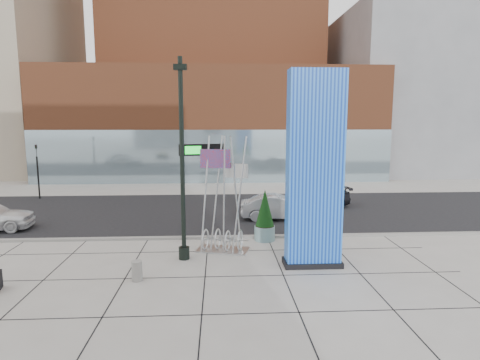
{
  "coord_description": "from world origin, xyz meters",
  "views": [
    {
      "loc": [
        1.55,
        -15.54,
        5.9
      ],
      "look_at": [
        2.49,
        2.0,
        3.26
      ],
      "focal_mm": 30.0,
      "sensor_mm": 36.0,
      "label": 1
    }
  ],
  "objects_px": {
    "public_art_sculpture": "(223,221)",
    "car_silver_mid": "(278,207)",
    "concrete_bollard": "(137,271)",
    "blue_pylon": "(314,174)",
    "overhead_street_sign": "(198,158)",
    "lamp_post": "(183,180)"
  },
  "relations": [
    {
      "from": "blue_pylon",
      "to": "public_art_sculpture",
      "type": "distance_m",
      "value": 4.82
    },
    {
      "from": "blue_pylon",
      "to": "concrete_bollard",
      "type": "xyz_separation_m",
      "value": [
        -6.85,
        -1.23,
        -3.41
      ]
    },
    {
      "from": "public_art_sculpture",
      "to": "overhead_street_sign",
      "type": "xyz_separation_m",
      "value": [
        -1.16,
        1.69,
        2.7
      ]
    },
    {
      "from": "lamp_post",
      "to": "overhead_street_sign",
      "type": "height_order",
      "value": "lamp_post"
    },
    {
      "from": "lamp_post",
      "to": "public_art_sculpture",
      "type": "distance_m",
      "value": 2.86
    },
    {
      "from": "overhead_street_sign",
      "to": "lamp_post",
      "type": "bearing_deg",
      "value": -113.23
    },
    {
      "from": "blue_pylon",
      "to": "lamp_post",
      "type": "distance_m",
      "value": 5.42
    },
    {
      "from": "lamp_post",
      "to": "concrete_bollard",
      "type": "distance_m",
      "value": 4.11
    },
    {
      "from": "concrete_bollard",
      "to": "car_silver_mid",
      "type": "bearing_deg",
      "value": 53.52
    },
    {
      "from": "blue_pylon",
      "to": "car_silver_mid",
      "type": "xyz_separation_m",
      "value": [
        -0.27,
        7.66,
        -3.05
      ]
    },
    {
      "from": "concrete_bollard",
      "to": "overhead_street_sign",
      "type": "height_order",
      "value": "overhead_street_sign"
    },
    {
      "from": "concrete_bollard",
      "to": "public_art_sculpture",
      "type": "bearing_deg",
      "value": 45.73
    },
    {
      "from": "public_art_sculpture",
      "to": "car_silver_mid",
      "type": "relative_size",
      "value": 1.18
    },
    {
      "from": "concrete_bollard",
      "to": "overhead_street_sign",
      "type": "xyz_separation_m",
      "value": [
        2.06,
        5.0,
        3.7
      ]
    },
    {
      "from": "blue_pylon",
      "to": "lamp_post",
      "type": "relative_size",
      "value": 0.93
    },
    {
      "from": "concrete_bollard",
      "to": "car_silver_mid",
      "type": "relative_size",
      "value": 0.17
    },
    {
      "from": "public_art_sculpture",
      "to": "concrete_bollard",
      "type": "height_order",
      "value": "public_art_sculpture"
    },
    {
      "from": "lamp_post",
      "to": "public_art_sculpture",
      "type": "relative_size",
      "value": 1.6
    },
    {
      "from": "lamp_post",
      "to": "public_art_sculpture",
      "type": "height_order",
      "value": "lamp_post"
    },
    {
      "from": "lamp_post",
      "to": "overhead_street_sign",
      "type": "relative_size",
      "value": 1.77
    },
    {
      "from": "blue_pylon",
      "to": "concrete_bollard",
      "type": "distance_m",
      "value": 7.75
    },
    {
      "from": "blue_pylon",
      "to": "car_silver_mid",
      "type": "height_order",
      "value": "blue_pylon"
    }
  ]
}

